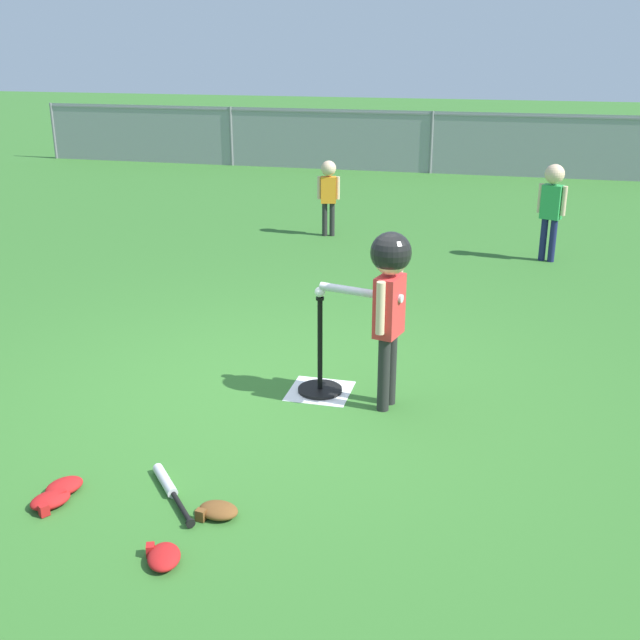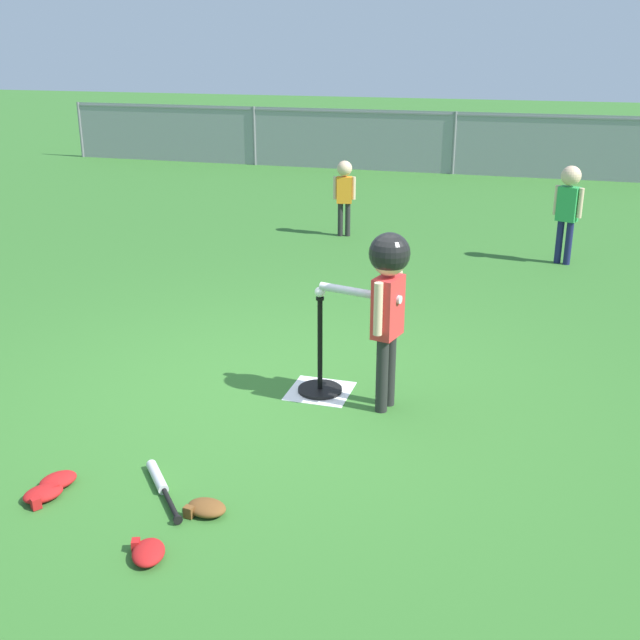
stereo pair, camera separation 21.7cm
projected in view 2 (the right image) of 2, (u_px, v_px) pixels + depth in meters
The scene contains 13 objects.
ground_plane at pixel (270, 392), 5.58m from camera, with size 60.00×60.00×0.00m, color #336B28.
home_plate at pixel (320, 391), 5.58m from camera, with size 0.44×0.44×0.01m, color white.
batting_tee at pixel (320, 377), 5.54m from camera, with size 0.32×0.32×0.72m.
baseball_on_tee at pixel (320, 292), 5.33m from camera, with size 0.07×0.07×0.07m, color white.
batter_child at pixel (388, 286), 5.04m from camera, with size 0.64×0.35×1.24m.
fielder_deep_left at pixel (344, 188), 9.80m from camera, with size 0.28×0.19×0.97m.
fielder_near_right at pixel (568, 202), 8.54m from camera, with size 0.31×0.22×1.10m.
spare_bat_silver at pixel (160, 482), 4.38m from camera, with size 0.45×0.51×0.06m.
glove_by_plate at pixel (148, 552), 3.77m from camera, with size 0.24×0.26×0.07m.
glove_near_bats at pixel (58, 481), 4.39m from camera, with size 0.24×0.27×0.07m.
glove_tossed_aside at pixel (43, 494), 4.26m from camera, with size 0.26×0.27×0.07m.
glove_outfield_drop at pixel (206, 508), 4.13m from camera, with size 0.24×0.19×0.07m.
outfield_fence at pixel (454, 141), 14.43m from camera, with size 16.06×0.06×1.15m.
Camera 2 is at (1.79, -4.75, 2.39)m, focal length 43.34 mm.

